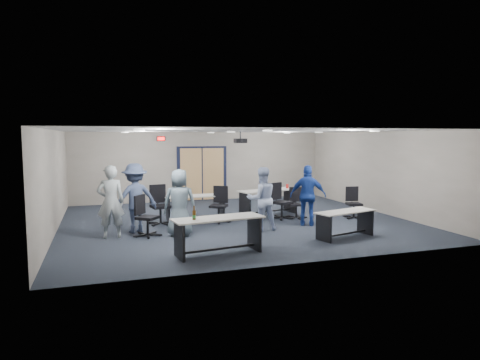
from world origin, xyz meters
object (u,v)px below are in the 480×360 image
object	(u,v)px
table_back_right	(268,198)
chair_loose_left	(147,216)
chair_back_a	(160,205)
chair_loose_right	(354,203)
chair_back_c	(282,201)
table_front_right	(345,219)
person_navy	(308,196)
table_back_left	(195,203)
person_lightblue	(262,199)
person_plaid	(180,203)
person_gray	(111,202)
table_front_left	(218,229)
chair_back_d	(296,203)
person_back	(135,198)
chair_back_b	(219,205)

from	to	relation	value
table_back_right	chair_loose_left	xyz separation A→B (m)	(-4.05, -1.87, -0.04)
chair_back_a	chair_loose_right	bearing A→B (deg)	-19.13
chair_back_c	table_front_right	bearing A→B (deg)	-105.70
chair_loose_left	table_front_right	bearing A→B (deg)	-70.76
chair_back_c	person_navy	world-z (taller)	person_navy
table_front_right	person_navy	size ratio (longest dim) A/B	1.01
chair_loose_right	table_back_right	bearing A→B (deg)	161.16
table_back_left	chair_back_c	bearing A→B (deg)	-13.15
table_back_right	chair_back_c	xyz separation A→B (m)	(0.14, -0.78, -0.01)
table_front_right	person_lightblue	world-z (taller)	person_lightblue
person_plaid	person_navy	distance (m)	3.69
chair_loose_right	person_gray	size ratio (longest dim) A/B	0.53
chair_loose_right	chair_back_a	bearing A→B (deg)	-176.84
table_front_left	chair_back_d	size ratio (longest dim) A/B	2.13
chair_back_d	table_front_right	bearing A→B (deg)	-71.07
chair_loose_left	person_back	xyz separation A→B (m)	(-0.25, 0.59, 0.39)
table_back_left	table_back_right	world-z (taller)	table_back_right
table_back_left	chair_back_b	distance (m)	0.81
table_back_left	person_navy	distance (m)	3.40
chair_back_b	chair_back_c	distance (m)	2.00
table_front_left	table_back_left	bearing A→B (deg)	77.29
chair_back_b	chair_back_d	distance (m)	2.45
person_gray	person_back	bearing A→B (deg)	-142.51
table_back_left	chair_loose_right	size ratio (longest dim) A/B	1.93
chair_back_d	chair_loose_right	distance (m)	1.80
chair_loose_left	person_navy	world-z (taller)	person_navy
person_gray	table_back_right	bearing A→B (deg)	-161.03
chair_loose_left	person_back	size ratio (longest dim) A/B	0.57
table_back_left	person_plaid	distance (m)	2.13
chair_back_b	person_plaid	bearing A→B (deg)	-103.69
table_back_left	chair_back_c	xyz separation A→B (m)	(2.58, -0.64, 0.04)
person_gray	person_back	xyz separation A→B (m)	(0.63, 0.49, 0.00)
table_front_left	person_lightblue	world-z (taller)	person_lightblue
chair_loose_left	person_navy	distance (m)	4.50
table_back_right	person_lightblue	distance (m)	2.35
chair_back_b	chair_loose_right	world-z (taller)	chair_back_b
person_gray	person_plaid	size ratio (longest dim) A/B	1.07
chair_back_d	person_back	world-z (taller)	person_back
table_back_left	chair_back_a	distance (m)	1.15
table_front_left	chair_back_b	xyz separation A→B (m)	(0.92, 3.30, -0.02)
chair_back_c	chair_loose_right	distance (m)	2.26
table_back_right	person_navy	world-z (taller)	person_navy
chair_back_b	chair_loose_right	size ratio (longest dim) A/B	1.10
chair_loose_left	table_back_left	bearing A→B (deg)	-4.18
person_back	chair_back_c	bearing A→B (deg)	173.43
table_back_left	person_gray	xyz separation A→B (m)	(-2.49, -1.64, 0.40)
table_front_right	chair_back_a	size ratio (longest dim) A/B	1.53
chair_loose_left	person_plaid	distance (m)	0.88
table_front_left	chair_back_c	size ratio (longest dim) A/B	1.84
chair_loose_right	person_gray	xyz separation A→B (m)	(-7.24, -0.39, 0.43)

